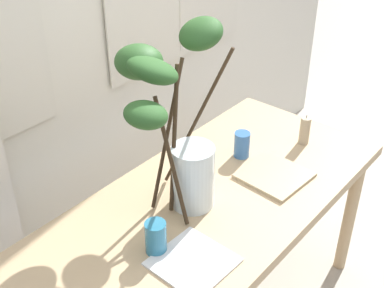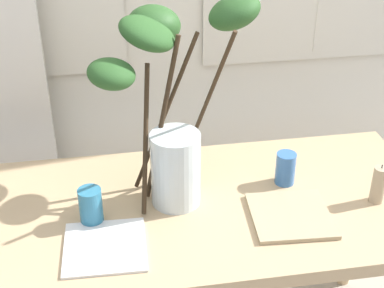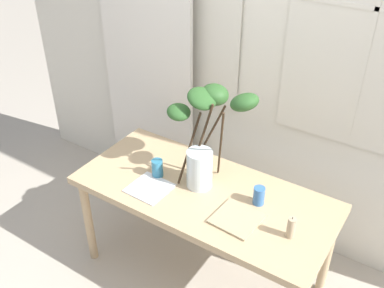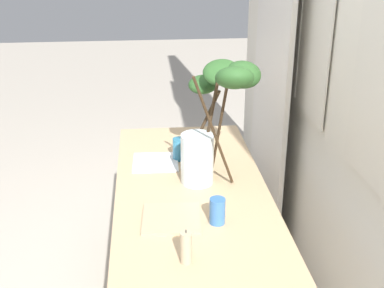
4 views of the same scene
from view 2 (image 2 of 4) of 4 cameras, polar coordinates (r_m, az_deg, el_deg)
The scene contains 7 objects.
dining_table at distance 1.86m, azimuth 0.14°, elevation -8.00°, with size 1.57×0.71×0.72m.
vase_with_branches at distance 1.73m, azimuth -2.22°, elevation 4.84°, with size 0.58×0.38×0.65m.
drinking_glass_blue_left at distance 1.74m, azimuth -10.13°, elevation -6.16°, with size 0.07×0.07×0.12m, color teal.
drinking_glass_blue_right at distance 1.91m, azimuth 9.36°, elevation -2.43°, with size 0.07×0.07×0.11m, color #386BAD.
plate_square_left at distance 1.67m, azimuth -8.73°, elevation -10.15°, with size 0.23×0.23×0.01m, color white.
plate_square_right at distance 1.79m, azimuth 9.87°, elevation -7.08°, with size 0.24×0.24×0.01m, color tan.
pillar_candle at distance 1.89m, azimuth 18.21°, elevation -3.91°, with size 0.04×0.04×0.14m.
Camera 2 is at (-0.25, -1.44, 1.80)m, focal length 53.14 mm.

